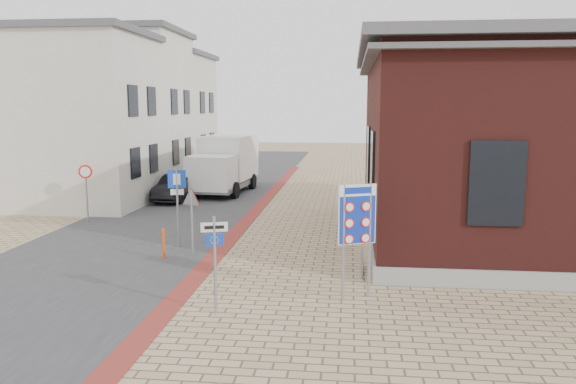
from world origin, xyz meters
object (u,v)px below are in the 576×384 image
at_px(border_sign, 357,217).
at_px(parking_sign, 177,193).
at_px(box_truck, 225,164).
at_px(essen_sign, 215,250).
at_px(bollard, 164,244).
at_px(sedan, 177,187).

distance_m(border_sign, parking_sign, 7.47).
bearing_deg(box_truck, parking_sign, -79.73).
bearing_deg(essen_sign, border_sign, 4.87).
bearing_deg(bollard, sedan, 105.34).
distance_m(sedan, essen_sign, 16.29).
bearing_deg(sedan, border_sign, -54.37).
xyz_separation_m(essen_sign, bollard, (-2.70, 4.30, -1.00)).
relative_size(sedan, essen_sign, 1.74).
distance_m(box_truck, parking_sign, 12.28).
relative_size(border_sign, essen_sign, 1.26).
height_order(sedan, essen_sign, essen_sign).
height_order(sedan, bollard, sedan).
distance_m(border_sign, essen_sign, 3.56).
bearing_deg(border_sign, bollard, 130.22).
height_order(essen_sign, bollard, essen_sign).
relative_size(border_sign, bollard, 2.91).
distance_m(box_truck, essen_sign, 18.47).
distance_m(essen_sign, bollard, 5.18).
xyz_separation_m(sedan, box_truck, (1.88, 2.83, 0.96)).
bearing_deg(essen_sign, sedan, 93.10).
bearing_deg(sedan, parking_sign, -69.42).
height_order(parking_sign, bollard, parking_sign).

